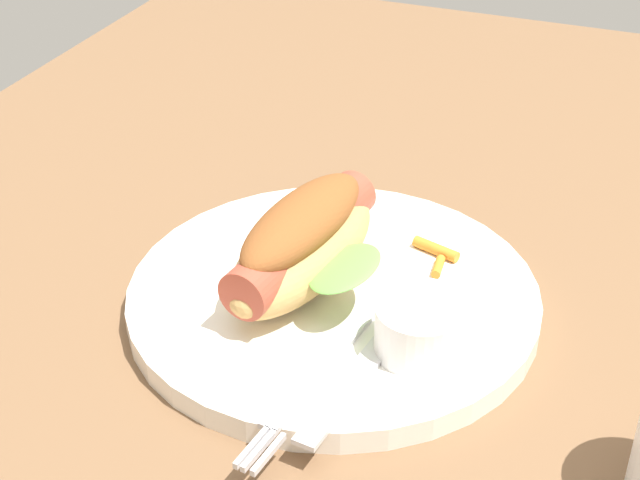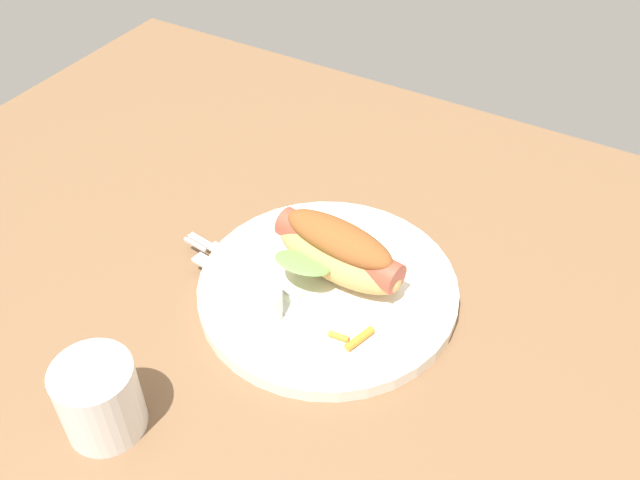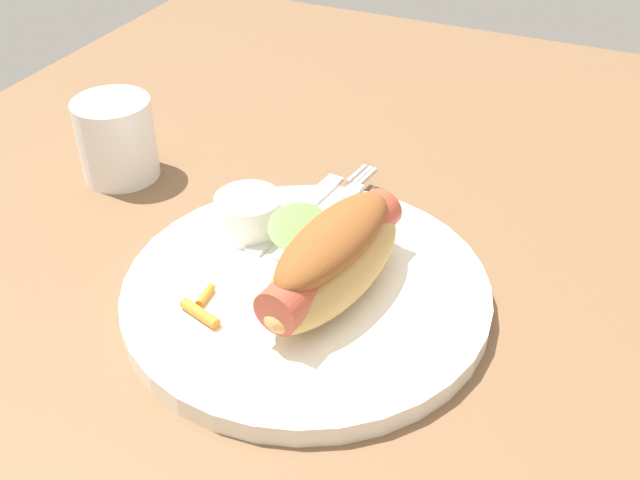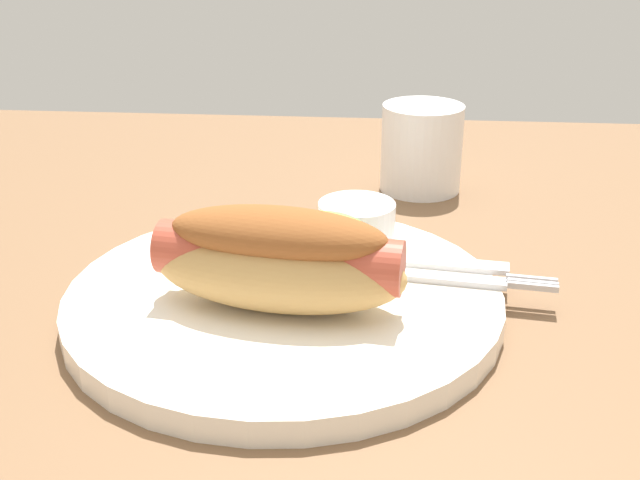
{
  "view_description": "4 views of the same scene",
  "coord_description": "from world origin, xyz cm",
  "px_view_note": "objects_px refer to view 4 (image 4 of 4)",
  "views": [
    {
      "loc": [
        48.89,
        16.08,
        38.87
      ],
      "look_at": [
        -1.13,
        -3.68,
        4.36
      ],
      "focal_mm": 54.52,
      "sensor_mm": 36.0,
      "label": 1
    },
    {
      "loc": [
        -24.71,
        42.15,
        54.04
      ],
      "look_at": [
        2.09,
        -4.25,
        5.3
      ],
      "focal_mm": 39.23,
      "sensor_mm": 36.0,
      "label": 2
    },
    {
      "loc": [
        -38.07,
        -20.55,
        36.73
      ],
      "look_at": [
        -0.16,
        -3.46,
        6.05
      ],
      "focal_mm": 41.68,
      "sensor_mm": 36.0,
      "label": 3
    },
    {
      "loc": [
        6.02,
        -46.39,
        24.5
      ],
      "look_at": [
        2.24,
        -1.91,
        4.88
      ],
      "focal_mm": 44.87,
      "sensor_mm": 36.0,
      "label": 4
    }
  ],
  "objects_px": {
    "carrot_garnish": "(209,246)",
    "knife": "(409,260)",
    "plate": "(291,301)",
    "sauce_ramekin": "(357,225)",
    "drinking_cup": "(422,148)",
    "hot_dog": "(281,258)",
    "fork": "(426,274)"
  },
  "relations": [
    {
      "from": "drinking_cup",
      "to": "sauce_ramekin",
      "type": "bearing_deg",
      "value": -106.79
    },
    {
      "from": "sauce_ramekin",
      "to": "carrot_garnish",
      "type": "relative_size",
      "value": 1.39
    },
    {
      "from": "hot_dog",
      "to": "fork",
      "type": "distance_m",
      "value": 0.1
    },
    {
      "from": "hot_dog",
      "to": "knife",
      "type": "distance_m",
      "value": 0.11
    },
    {
      "from": "hot_dog",
      "to": "drinking_cup",
      "type": "relative_size",
      "value": 2.1
    },
    {
      "from": "fork",
      "to": "knife",
      "type": "bearing_deg",
      "value": 125.07
    },
    {
      "from": "hot_dog",
      "to": "knife",
      "type": "relative_size",
      "value": 1.22
    },
    {
      "from": "hot_dog",
      "to": "sauce_ramekin",
      "type": "distance_m",
      "value": 0.1
    },
    {
      "from": "hot_dog",
      "to": "carrot_garnish",
      "type": "bearing_deg",
      "value": 137.18
    },
    {
      "from": "hot_dog",
      "to": "knife",
      "type": "bearing_deg",
      "value": 48.5
    },
    {
      "from": "sauce_ramekin",
      "to": "plate",
      "type": "bearing_deg",
      "value": -118.36
    },
    {
      "from": "hot_dog",
      "to": "fork",
      "type": "height_order",
      "value": "hot_dog"
    },
    {
      "from": "hot_dog",
      "to": "drinking_cup",
      "type": "height_order",
      "value": "hot_dog"
    },
    {
      "from": "plate",
      "to": "hot_dog",
      "type": "relative_size",
      "value": 1.71
    },
    {
      "from": "hot_dog",
      "to": "carrot_garnish",
      "type": "xyz_separation_m",
      "value": [
        -0.06,
        0.07,
        -0.03
      ]
    },
    {
      "from": "knife",
      "to": "drinking_cup",
      "type": "distance_m",
      "value": 0.19
    },
    {
      "from": "plate",
      "to": "carrot_garnish",
      "type": "height_order",
      "value": "carrot_garnish"
    },
    {
      "from": "plate",
      "to": "knife",
      "type": "height_order",
      "value": "knife"
    },
    {
      "from": "plate",
      "to": "drinking_cup",
      "type": "height_order",
      "value": "drinking_cup"
    },
    {
      "from": "plate",
      "to": "fork",
      "type": "distance_m",
      "value": 0.09
    },
    {
      "from": "knife",
      "to": "drinking_cup",
      "type": "bearing_deg",
      "value": 93.11
    },
    {
      "from": "sauce_ramekin",
      "to": "knife",
      "type": "bearing_deg",
      "value": -34.58
    },
    {
      "from": "carrot_garnish",
      "to": "knife",
      "type": "bearing_deg",
      "value": -3.48
    },
    {
      "from": "sauce_ramekin",
      "to": "drinking_cup",
      "type": "bearing_deg",
      "value": 73.21
    },
    {
      "from": "plate",
      "to": "sauce_ramekin",
      "type": "height_order",
      "value": "sauce_ramekin"
    },
    {
      "from": "plate",
      "to": "drinking_cup",
      "type": "xyz_separation_m",
      "value": [
        0.09,
        0.24,
        0.03
      ]
    },
    {
      "from": "knife",
      "to": "hot_dog",
      "type": "bearing_deg",
      "value": -132.49
    },
    {
      "from": "fork",
      "to": "knife",
      "type": "distance_m",
      "value": 0.02
    },
    {
      "from": "hot_dog",
      "to": "carrot_garnish",
      "type": "relative_size",
      "value": 4.15
    },
    {
      "from": "sauce_ramekin",
      "to": "fork",
      "type": "bearing_deg",
      "value": -43.71
    },
    {
      "from": "sauce_ramekin",
      "to": "drinking_cup",
      "type": "xyz_separation_m",
      "value": [
        0.05,
        0.16,
        0.01
      ]
    },
    {
      "from": "sauce_ramekin",
      "to": "fork",
      "type": "height_order",
      "value": "sauce_ramekin"
    }
  ]
}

